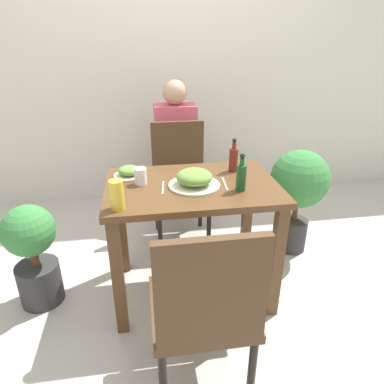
# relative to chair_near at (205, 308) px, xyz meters

# --- Properties ---
(ground_plane) EXTENTS (16.00, 16.00, 0.00)m
(ground_plane) POSITION_rel_chair_near_xyz_m (0.06, 0.71, -0.51)
(ground_plane) COLOR #B7B2A8
(wall_back) EXTENTS (8.00, 0.05, 2.60)m
(wall_back) POSITION_rel_chair_near_xyz_m (0.06, 2.21, 0.79)
(wall_back) COLOR beige
(wall_back) RESTS_ON ground_plane
(dining_table) EXTENTS (0.95, 0.64, 0.73)m
(dining_table) POSITION_rel_chair_near_xyz_m (0.06, 0.71, 0.09)
(dining_table) COLOR brown
(dining_table) RESTS_ON ground_plane
(chair_near) EXTENTS (0.42, 0.42, 0.90)m
(chair_near) POSITION_rel_chair_near_xyz_m (0.00, 0.00, 0.00)
(chair_near) COLOR #4C331E
(chair_near) RESTS_ON ground_plane
(chair_far) EXTENTS (0.42, 0.42, 0.90)m
(chair_far) POSITION_rel_chair_near_xyz_m (0.07, 1.39, 0.00)
(chair_far) COLOR #4C331E
(chair_far) RESTS_ON ground_plane
(food_plate) EXTENTS (0.28, 0.28, 0.10)m
(food_plate) POSITION_rel_chair_near_xyz_m (0.07, 0.67, 0.27)
(food_plate) COLOR beige
(food_plate) RESTS_ON dining_table
(side_plate) EXTENTS (0.18, 0.18, 0.06)m
(side_plate) POSITION_rel_chair_near_xyz_m (-0.28, 0.87, 0.25)
(side_plate) COLOR beige
(side_plate) RESTS_ON dining_table
(drink_cup) EXTENTS (0.07, 0.07, 0.09)m
(drink_cup) POSITION_rel_chair_near_xyz_m (-0.22, 0.75, 0.27)
(drink_cup) COLOR white
(drink_cup) RESTS_ON dining_table
(juice_glass) EXTENTS (0.07, 0.07, 0.14)m
(juice_glass) POSITION_rel_chair_near_xyz_m (-0.33, 0.47, 0.30)
(juice_glass) COLOR gold
(juice_glass) RESTS_ON dining_table
(sauce_bottle) EXTENTS (0.05, 0.05, 0.20)m
(sauce_bottle) POSITION_rel_chair_near_xyz_m (0.30, 0.59, 0.30)
(sauce_bottle) COLOR #194C23
(sauce_bottle) RESTS_ON dining_table
(condiment_bottle) EXTENTS (0.05, 0.05, 0.20)m
(condiment_bottle) POSITION_rel_chair_near_xyz_m (0.34, 0.86, 0.30)
(condiment_bottle) COLOR maroon
(condiment_bottle) RESTS_ON dining_table
(fork_utensil) EXTENTS (0.03, 0.17, 0.00)m
(fork_utensil) POSITION_rel_chair_near_xyz_m (-0.10, 0.67, 0.23)
(fork_utensil) COLOR silver
(fork_utensil) RESTS_ON dining_table
(spoon_utensil) EXTENTS (0.02, 0.18, 0.00)m
(spoon_utensil) POSITION_rel_chair_near_xyz_m (0.24, 0.67, 0.23)
(spoon_utensil) COLOR silver
(spoon_utensil) RESTS_ON dining_table
(potted_plant_left) EXTENTS (0.29, 0.29, 0.64)m
(potted_plant_left) POSITION_rel_chair_near_xyz_m (-0.86, 0.75, -0.16)
(potted_plant_left) COLOR #333333
(potted_plant_left) RESTS_ON ground_plane
(potted_plant_right) EXTENTS (0.41, 0.41, 0.78)m
(potted_plant_right) POSITION_rel_chair_near_xyz_m (0.87, 1.05, 0.00)
(potted_plant_right) COLOR #333333
(potted_plant_right) RESTS_ON ground_plane
(person_figure) EXTENTS (0.34, 0.22, 1.17)m
(person_figure) POSITION_rel_chair_near_xyz_m (0.09, 1.78, 0.07)
(person_figure) COLOR #2D3347
(person_figure) RESTS_ON ground_plane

